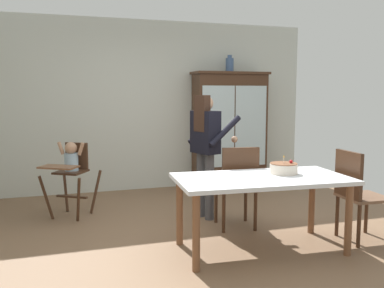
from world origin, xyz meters
TOP-DOWN VIEW (x-y plane):
  - ground_plane at (0.00, 0.00)m, footprint 6.24×6.24m
  - wall_back at (0.00, 2.63)m, footprint 5.32×0.06m
  - china_cabinet at (1.28, 2.37)m, footprint 1.25×0.48m
  - ceramic_vase at (1.27, 2.37)m, footprint 0.13×0.13m
  - high_chair_with_toddler at (-1.30, 1.37)m, footprint 0.79×0.84m
  - adult_person at (0.29, 0.79)m, footprint 0.62×0.61m
  - dining_table at (0.45, -0.40)m, footprint 1.74×0.97m
  - birthday_cake at (0.74, -0.31)m, footprint 0.28×0.28m
  - dining_chair_far_side at (0.49, 0.25)m, footprint 0.50×0.50m
  - dining_chair_right_end at (1.51, -0.47)m, footprint 0.46×0.46m

SIDE VIEW (x-z plane):
  - ground_plane at x=0.00m, z-range 0.00..0.00m
  - dining_chair_far_side at x=0.49m, z-range 0.08..1.04m
  - dining_chair_right_end at x=1.51m, z-range 0.08..1.04m
  - dining_table at x=0.45m, z-range 0.28..1.02m
  - high_chair_with_toddler at x=-1.30m, z-range 0.18..1.13m
  - birthday_cake at x=0.74m, z-range 0.70..0.89m
  - china_cabinet at x=1.28m, z-range 0.01..1.90m
  - adult_person at x=0.29m, z-range 0.20..1.73m
  - wall_back at x=0.00m, z-range 0.00..2.70m
  - ceramic_vase at x=1.27m, z-range 1.88..2.15m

